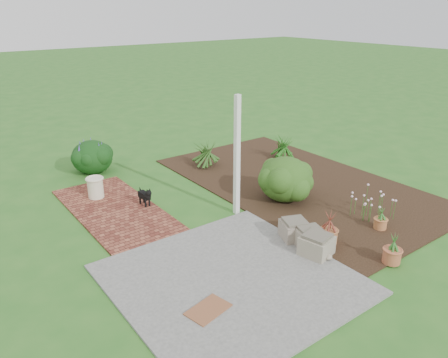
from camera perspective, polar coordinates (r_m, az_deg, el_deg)
ground at (r=8.97m, az=0.50°, el=-5.20°), size 80.00×80.00×0.00m
concrete_patio at (r=7.11m, az=0.94°, el=-12.94°), size 3.50×3.50×0.04m
brick_path at (r=9.60m, az=-14.08°, el=-3.87°), size 1.60×3.50×0.04m
garden_bed at (r=10.83m, az=9.51°, el=-0.52°), size 4.00×7.00×0.03m
veranda_post at (r=8.73m, az=1.70°, el=2.91°), size 0.10×0.10×2.50m
stone_trough_near at (r=7.79m, az=11.98°, el=-8.49°), size 0.59×0.59×0.33m
stone_trough_mid at (r=8.00m, az=11.21°, el=-7.67°), size 0.58×0.58×0.31m
stone_trough_far at (r=8.23m, az=9.20°, el=-6.61°), size 0.61×0.61×0.31m
coir_doormat at (r=6.47m, az=-2.09°, el=-16.66°), size 0.69×0.52×0.02m
black_dog at (r=9.51m, az=-10.26°, el=-2.10°), size 0.16×0.47×0.40m
cream_ceramic_urn at (r=10.17m, az=-16.44°, el=-1.11°), size 0.45×0.45×0.46m
evergreen_shrub at (r=9.71m, az=7.99°, el=0.14°), size 1.48×1.48×0.99m
agapanthus_clump_back at (r=12.34m, az=7.73°, el=4.39°), size 1.06×1.06×0.79m
agapanthus_clump_front at (r=11.63m, az=-2.42°, el=3.66°), size 1.12×1.12×0.86m
pink_flower_patch at (r=9.37m, az=18.58°, el=-3.10°), size 1.08×1.08×0.56m
terracotta_pot_bronze at (r=8.23m, az=13.47°, el=-7.24°), size 0.43×0.43×0.26m
terracotta_pot_small_left at (r=9.02m, az=19.74°, el=-5.48°), size 0.25×0.25×0.20m
terracotta_pot_small_right at (r=7.95m, az=21.07°, el=-9.34°), size 0.36×0.36×0.25m
purple_flowering_bush at (r=11.78m, az=-16.86°, el=2.86°), size 1.28×1.28×0.88m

